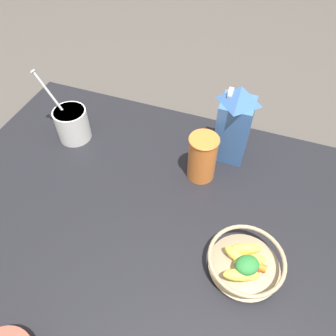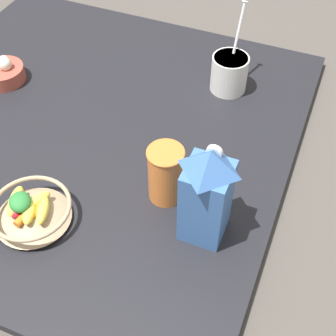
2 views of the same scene
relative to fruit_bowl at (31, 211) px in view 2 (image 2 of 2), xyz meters
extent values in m
plane|color=#4C4742|center=(0.05, -0.32, -0.07)|extent=(6.00, 6.00, 0.00)
cube|color=black|center=(0.05, -0.32, -0.05)|extent=(1.11, 1.11, 0.03)
cylinder|color=tan|center=(0.00, 0.00, -0.03)|extent=(0.09, 0.09, 0.01)
cone|color=tan|center=(0.00, 0.00, -0.01)|extent=(0.17, 0.17, 0.04)
torus|color=tan|center=(0.00, 0.00, 0.01)|extent=(0.18, 0.18, 0.01)
ellipsoid|color=#EFD64C|center=(0.00, 0.01, 0.01)|extent=(0.06, 0.08, 0.03)
ellipsoid|color=#EFD64C|center=(0.04, 0.00, 0.01)|extent=(0.05, 0.09, 0.03)
ellipsoid|color=#EFD64C|center=(-0.01, -0.03, 0.01)|extent=(0.05, 0.06, 0.02)
ellipsoid|color=#EFD64C|center=(-0.03, -0.01, 0.01)|extent=(0.05, 0.08, 0.02)
cylinder|color=orange|center=(0.00, 0.03, 0.01)|extent=(0.02, 0.04, 0.02)
cylinder|color=orange|center=(-0.01, 0.00, 0.00)|extent=(0.02, 0.04, 0.01)
cylinder|color=orange|center=(0.01, 0.01, 0.00)|extent=(0.05, 0.01, 0.01)
sphere|color=red|center=(0.03, -0.02, 0.00)|extent=(0.01, 0.01, 0.01)
sphere|color=red|center=(0.02, 0.02, 0.01)|extent=(0.02, 0.02, 0.02)
sphere|color=red|center=(0.00, -0.03, 0.00)|extent=(0.01, 0.01, 0.01)
ellipsoid|color=#2D7F38|center=(0.02, 0.00, 0.03)|extent=(0.07, 0.07, 0.03)
cube|color=#3D6BB2|center=(-0.36, -0.12, 0.07)|extent=(0.09, 0.09, 0.20)
pyramid|color=#3D6BB2|center=(-0.36, -0.12, 0.19)|extent=(0.09, 0.09, 0.05)
cylinder|color=white|center=(-0.36, -0.15, 0.19)|extent=(0.03, 0.01, 0.03)
cylinder|color=white|center=(-0.27, -0.62, 0.02)|extent=(0.10, 0.10, 0.11)
cylinder|color=white|center=(-0.27, -0.62, 0.06)|extent=(0.10, 0.10, 0.02)
cylinder|color=silver|center=(-0.27, -0.66, 0.11)|extent=(0.01, 0.09, 0.17)
ellipsoid|color=silver|center=(-0.27, -0.70, 0.20)|extent=(0.02, 0.01, 0.01)
cylinder|color=orange|center=(-0.25, -0.18, 0.04)|extent=(0.08, 0.08, 0.15)
torus|color=orange|center=(-0.25, -0.18, 0.11)|extent=(0.09, 0.09, 0.01)
cylinder|color=#B24C3D|center=(0.36, -0.40, -0.01)|extent=(0.13, 0.13, 0.04)
sphere|color=silver|center=(0.37, -0.43, 0.02)|extent=(0.03, 0.03, 0.03)
sphere|color=silver|center=(0.35, -0.41, 0.02)|extent=(0.04, 0.04, 0.04)
camera|label=1|loc=(0.38, -0.06, 0.72)|focal=35.00mm
camera|label=2|loc=(-0.52, 0.46, 0.84)|focal=50.00mm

